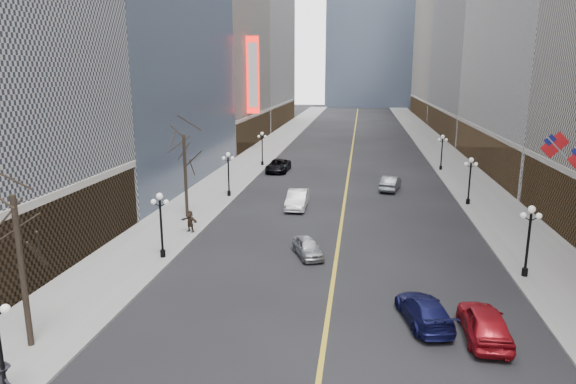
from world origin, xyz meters
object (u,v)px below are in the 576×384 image
(streetlamp_west_1, at_px, (161,218))
(car_nb_far, at_px, (278,166))
(car_sb_mid, at_px, (484,323))
(car_sb_far, at_px, (390,183))
(car_nb_near, at_px, (308,247))
(streetlamp_east_3, at_px, (442,149))
(car_sb_near, at_px, (424,310))
(streetlamp_west_2, at_px, (228,169))
(streetlamp_east_2, at_px, (470,176))
(streetlamp_east_1, at_px, (529,234))
(streetlamp_west_3, at_px, (262,145))
(car_nb_mid, at_px, (297,199))

(streetlamp_west_1, xyz_separation_m, car_nb_far, (2.80, 32.29, -2.11))
(car_sb_mid, bearing_deg, car_sb_far, -84.83)
(car_nb_near, bearing_deg, streetlamp_east_3, 46.10)
(streetlamp_west_1, relative_size, car_sb_far, 0.95)
(streetlamp_east_3, distance_m, car_sb_far, 14.44)
(streetlamp_west_1, xyz_separation_m, car_sb_near, (16.69, -6.92, -2.19))
(streetlamp_west_2, distance_m, car_sb_mid, 32.58)
(streetlamp_east_2, height_order, car_sb_near, streetlamp_east_2)
(streetlamp_east_1, relative_size, streetlamp_west_3, 1.00)
(streetlamp_east_1, relative_size, car_nb_mid, 0.88)
(streetlamp_west_3, height_order, car_sb_far, streetlamp_west_3)
(car_nb_near, bearing_deg, streetlamp_east_2, 27.45)
(streetlamp_east_2, height_order, streetlamp_west_2, same)
(car_nb_near, bearing_deg, car_sb_near, -74.04)
(car_nb_mid, relative_size, car_nb_far, 0.90)
(streetlamp_east_1, xyz_separation_m, car_sb_near, (-6.91, -6.92, -2.19))
(car_nb_far, distance_m, car_sb_far, 16.27)
(car_sb_near, bearing_deg, streetlamp_west_1, -35.00)
(streetlamp_west_2, height_order, car_sb_far, streetlamp_west_2)
(streetlamp_east_1, distance_m, streetlamp_east_3, 36.00)
(car_sb_mid, bearing_deg, streetlamp_west_3, -66.23)
(streetlamp_west_2, xyz_separation_m, car_nb_near, (9.80, -16.03, -2.25))
(streetlamp_east_3, bearing_deg, car_sb_far, -119.62)
(streetlamp_west_3, bearing_deg, streetlamp_east_1, -56.75)
(car_nb_far, bearing_deg, streetlamp_east_2, -33.03)
(car_nb_mid, xyz_separation_m, car_sb_near, (9.23, -21.63, -0.14))
(streetlamp_east_3, distance_m, car_nb_mid, 26.79)
(streetlamp_east_3, distance_m, car_sb_near, 43.53)
(car_nb_far, bearing_deg, streetlamp_west_1, -93.50)
(streetlamp_west_2, distance_m, car_nb_far, 14.71)
(streetlamp_west_1, xyz_separation_m, car_sb_mid, (19.38, -8.11, -2.08))
(streetlamp_east_1, height_order, streetlamp_west_3, same)
(car_sb_near, bearing_deg, car_nb_mid, -79.37)
(streetlamp_west_2, relative_size, car_nb_mid, 0.88)
(streetlamp_west_3, bearing_deg, car_nb_near, -73.93)
(car_sb_mid, bearing_deg, car_nb_far, -67.64)
(streetlamp_west_1, distance_m, car_sb_near, 18.20)
(streetlamp_east_1, relative_size, streetlamp_east_3, 1.00)
(streetlamp_east_2, height_order, car_nb_mid, streetlamp_east_2)
(streetlamp_east_3, relative_size, car_nb_near, 1.18)
(car_nb_near, relative_size, car_sb_mid, 0.79)
(streetlamp_west_3, relative_size, car_nb_mid, 0.88)
(streetlamp_west_2, relative_size, car_sb_far, 0.95)
(streetlamp_east_1, relative_size, streetlamp_east_2, 1.00)
(car_sb_near, xyz_separation_m, car_sb_mid, (2.69, -1.19, 0.12))
(streetlamp_east_1, relative_size, streetlamp_west_1, 1.00)
(streetlamp_east_2, xyz_separation_m, car_sb_mid, (-4.22, -26.11, -2.08))
(streetlamp_east_2, bearing_deg, streetlamp_west_1, -142.67)
(streetlamp_west_1, distance_m, car_sb_mid, 21.11)
(streetlamp_east_2, xyz_separation_m, streetlamp_west_2, (-23.60, 0.00, 0.00))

